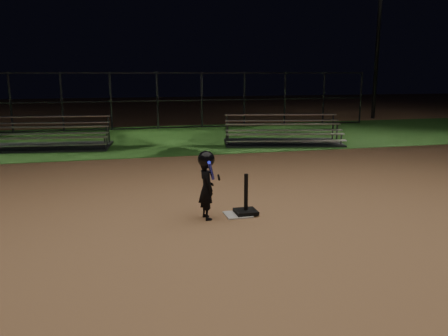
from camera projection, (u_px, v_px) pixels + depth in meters
ground at (238, 215)px, 8.06m from camera, size 80.00×80.00×0.00m
grass_strip at (167, 138)px, 17.55m from camera, size 60.00×8.00×0.01m
home_plate at (238, 215)px, 8.06m from camera, size 0.45×0.45×0.02m
batting_tee at (246, 206)px, 8.07m from camera, size 0.38×0.38×0.71m
child_batter at (206, 183)px, 7.75m from camera, size 0.41×0.65×1.19m
bleacher_left at (45, 142)px, 15.16m from camera, size 4.38×2.52×1.02m
bleacher_right at (282, 138)px, 16.15m from camera, size 4.38×2.78×0.99m
backstop_fence at (157, 101)px, 20.14m from camera, size 20.08×0.08×2.50m
light_pole_right at (380, 25)px, 24.10m from camera, size 0.90×0.53×8.30m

